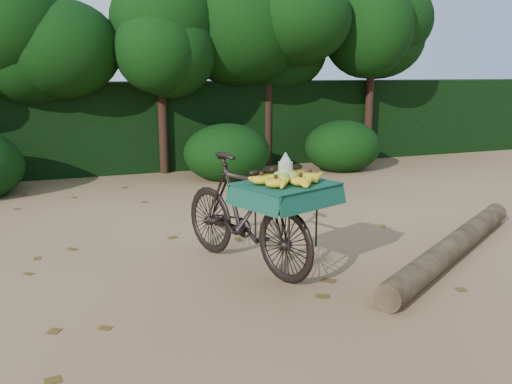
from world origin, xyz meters
name	(u,v)px	position (x,y,z in m)	size (l,w,h in m)	color
ground	(219,258)	(0.00, 0.00, 0.00)	(80.00, 80.00, 0.00)	#A88059
vendor_bicycle	(246,211)	(0.20, -0.36, 0.61)	(1.33, 2.05, 1.19)	black
fallen_log	(454,246)	(2.45, -0.88, 0.13)	(0.26, 0.26, 3.60)	brown
hedge_backdrop	(131,125)	(0.00, 6.30, 0.90)	(26.00, 1.80, 1.80)	black
tree_row	(99,72)	(-0.65, 5.50, 2.00)	(14.50, 2.00, 4.00)	black
bush_clumps	(175,158)	(0.50, 4.30, 0.45)	(8.80, 1.70, 0.90)	black
leaf_litter	(203,241)	(0.00, 0.65, 0.01)	(7.00, 7.30, 0.01)	#533E16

